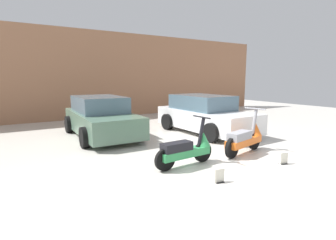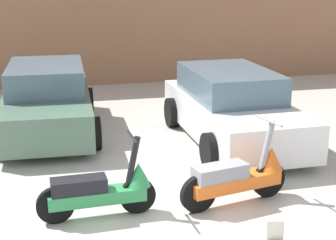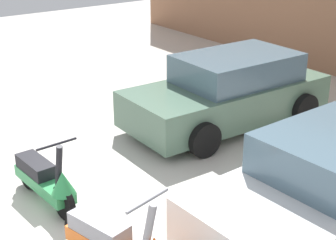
# 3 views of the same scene
# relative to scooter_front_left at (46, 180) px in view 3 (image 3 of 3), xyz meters

# --- Properties ---
(scooter_front_left) EXTENTS (1.51, 0.54, 1.06)m
(scooter_front_left) POSITION_rel_scooter_front_left_xyz_m (0.00, 0.00, 0.00)
(scooter_front_left) COLOR black
(scooter_front_left) RESTS_ON ground_plane
(car_rear_left) EXTENTS (1.92, 3.86, 1.30)m
(car_rear_left) POSITION_rel_scooter_front_left_xyz_m (-0.66, 3.90, 0.25)
(car_rear_left) COLOR #51705B
(car_rear_left) RESTS_ON ground_plane
(car_rear_center) EXTENTS (1.94, 3.87, 1.30)m
(car_rear_center) POSITION_rel_scooter_front_left_xyz_m (2.63, 2.59, 0.25)
(car_rear_center) COLOR white
(car_rear_center) RESTS_ON ground_plane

